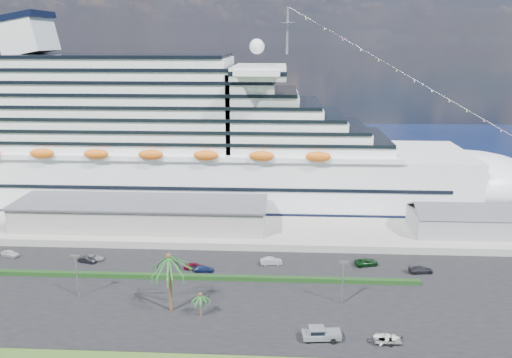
# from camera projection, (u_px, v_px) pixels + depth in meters

# --- Properties ---
(ground) EXTENTS (420.00, 420.00, 0.00)m
(ground) POSITION_uv_depth(u_px,v_px,m) (226.00, 325.00, 82.67)
(ground) COLOR #2E511B
(ground) RESTS_ON ground
(asphalt_lot) EXTENTS (140.00, 38.00, 0.12)m
(asphalt_lot) POSITION_uv_depth(u_px,v_px,m) (232.00, 293.00, 93.23)
(asphalt_lot) COLOR black
(asphalt_lot) RESTS_ON ground
(wharf) EXTENTS (240.00, 20.00, 1.80)m
(wharf) POSITION_uv_depth(u_px,v_px,m) (244.00, 231.00, 120.90)
(wharf) COLOR gray
(wharf) RESTS_ON ground
(water) EXTENTS (420.00, 160.00, 0.02)m
(water) POSITION_uv_depth(u_px,v_px,m) (260.00, 153.00, 207.70)
(water) COLOR black
(water) RESTS_ON ground
(cruise_ship) EXTENTS (191.00, 38.00, 54.00)m
(cruise_ship) POSITION_uv_depth(u_px,v_px,m) (174.00, 146.00, 140.79)
(cruise_ship) COLOR silver
(cruise_ship) RESTS_ON ground
(terminal_building) EXTENTS (61.00, 15.00, 6.30)m
(terminal_building) POSITION_uv_depth(u_px,v_px,m) (141.00, 213.00, 121.03)
(terminal_building) COLOR gray
(terminal_building) RESTS_ON wharf
(port_shed) EXTENTS (24.00, 12.31, 7.37)m
(port_shed) POSITION_uv_depth(u_px,v_px,m) (464.00, 222.00, 117.38)
(port_shed) COLOR gray
(port_shed) RESTS_ON wharf
(hedge) EXTENTS (88.00, 1.10, 0.90)m
(hedge) POSITION_uv_depth(u_px,v_px,m) (194.00, 277.00, 98.30)
(hedge) COLOR black
(hedge) RESTS_ON asphalt_lot
(lamp_post_left) EXTENTS (1.60, 0.35, 8.27)m
(lamp_post_left) POSITION_uv_depth(u_px,v_px,m) (76.00, 271.00, 90.31)
(lamp_post_left) COLOR gray
(lamp_post_left) RESTS_ON asphalt_lot
(lamp_post_right) EXTENTS (1.60, 0.35, 8.27)m
(lamp_post_right) POSITION_uv_depth(u_px,v_px,m) (343.00, 277.00, 87.93)
(lamp_post_right) COLOR gray
(lamp_post_right) RESTS_ON asphalt_lot
(palm_tall) EXTENTS (8.82, 8.82, 11.13)m
(palm_tall) POSITION_uv_depth(u_px,v_px,m) (169.00, 263.00, 84.53)
(palm_tall) COLOR #47301E
(palm_tall) RESTS_ON ground
(palm_short) EXTENTS (3.53, 3.53, 4.56)m
(palm_short) POSITION_uv_depth(u_px,v_px,m) (200.00, 297.00, 84.31)
(palm_short) COLOR #47301E
(palm_short) RESTS_ON ground
(parked_car_0) EXTENTS (4.39, 2.71, 1.39)m
(parked_car_0) POSITION_uv_depth(u_px,v_px,m) (10.00, 253.00, 108.54)
(parked_car_0) COLOR silver
(parked_car_0) RESTS_ON asphalt_lot
(parked_car_1) EXTENTS (4.16, 2.24, 1.30)m
(parked_car_1) POSITION_uv_depth(u_px,v_px,m) (87.00, 260.00, 105.55)
(parked_car_1) COLOR black
(parked_car_1) RESTS_ON asphalt_lot
(parked_car_2) EXTENTS (4.72, 2.65, 1.25)m
(parked_car_2) POSITION_uv_depth(u_px,v_px,m) (93.00, 258.00, 106.44)
(parked_car_2) COLOR gray
(parked_car_2) RESTS_ON asphalt_lot
(parked_car_3) EXTENTS (4.24, 1.78, 1.22)m
(parked_car_3) POSITION_uv_depth(u_px,v_px,m) (204.00, 269.00, 101.42)
(parked_car_3) COLOR #16224E
(parked_car_3) RESTS_ON asphalt_lot
(parked_car_4) EXTENTS (4.27, 1.79, 1.44)m
(parked_car_4) POSITION_uv_depth(u_px,v_px,m) (194.00, 266.00, 102.40)
(parked_car_4) COLOR maroon
(parked_car_4) RESTS_ON asphalt_lot
(parked_car_5) EXTENTS (4.72, 2.14, 1.50)m
(parked_car_5) POSITION_uv_depth(u_px,v_px,m) (271.00, 261.00, 104.65)
(parked_car_5) COLOR #A0A3A7
(parked_car_5) RESTS_ON asphalt_lot
(parked_car_6) EXTENTS (5.43, 3.44, 1.40)m
(parked_car_6) POSITION_uv_depth(u_px,v_px,m) (366.00, 262.00, 104.23)
(parked_car_6) COLOR black
(parked_car_6) RESTS_ON asphalt_lot
(parked_car_7) EXTENTS (5.14, 2.61, 1.43)m
(parked_car_7) POSITION_uv_depth(u_px,v_px,m) (421.00, 270.00, 100.90)
(parked_car_7) COLOR black
(parked_car_7) RESTS_ON asphalt_lot
(pickup_truck) EXTENTS (6.25, 2.80, 2.14)m
(pickup_truck) POSITION_uv_depth(u_px,v_px,m) (321.00, 333.00, 78.15)
(pickup_truck) COLOR black
(pickup_truck) RESTS_ON asphalt_lot
(boat_trailer) EXTENTS (5.35, 3.47, 1.54)m
(boat_trailer) POSITION_uv_depth(u_px,v_px,m) (388.00, 338.00, 77.18)
(boat_trailer) COLOR gray
(boat_trailer) RESTS_ON asphalt_lot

